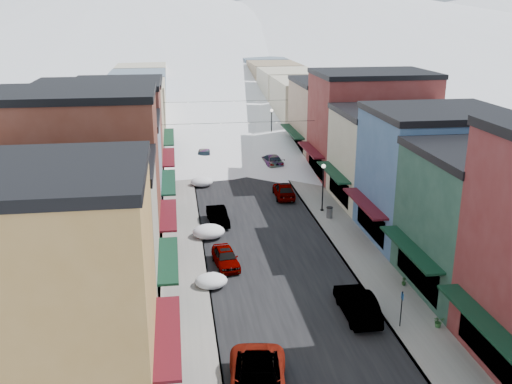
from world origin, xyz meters
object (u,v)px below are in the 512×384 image
object	(u,v)px
car_dark_hatch	(218,216)
car_green_sedan	(357,303)
trash_can	(329,212)
car_silver_sedan	(226,257)
car_white_suv	(258,383)
streetlamp_near	(323,182)

from	to	relation	value
car_dark_hatch	car_green_sedan	world-z (taller)	car_green_sedan
trash_can	car_silver_sedan	bearing A→B (deg)	-140.19
car_white_suv	car_green_sedan	xyz separation A→B (m)	(7.06, 6.80, -0.03)
car_silver_sedan	car_green_sedan	xyz separation A→B (m)	(7.19, -8.08, 0.13)
streetlamp_near	car_white_suv	bearing A→B (deg)	-111.02
car_white_suv	car_silver_sedan	distance (m)	14.89
car_green_sedan	streetlamp_near	size ratio (longest dim) A/B	1.12
car_white_suv	streetlamp_near	bearing A→B (deg)	76.84
car_dark_hatch	streetlamp_near	world-z (taller)	streetlamp_near
car_silver_sedan	streetlamp_near	xyz separation A→B (m)	(9.80, 10.25, 2.23)
car_silver_sedan	car_green_sedan	distance (m)	10.82
car_white_suv	car_green_sedan	world-z (taller)	car_white_suv
streetlamp_near	trash_can	bearing A→B (deg)	-85.64
streetlamp_near	car_dark_hatch	bearing A→B (deg)	-170.84
car_dark_hatch	car_green_sedan	bearing A→B (deg)	-72.41
car_white_suv	streetlamp_near	size ratio (longest dim) A/B	1.38
car_dark_hatch	car_green_sedan	size ratio (longest dim) A/B	0.86
car_dark_hatch	streetlamp_near	size ratio (longest dim) A/B	0.96
car_silver_sedan	trash_can	xyz separation A→B (m)	(9.95, 8.29, -0.03)
car_white_suv	car_dark_hatch	bearing A→B (deg)	97.86
trash_can	streetlamp_near	xyz separation A→B (m)	(-0.15, 1.96, 2.26)
car_green_sedan	trash_can	xyz separation A→B (m)	(2.75, 16.37, -0.16)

